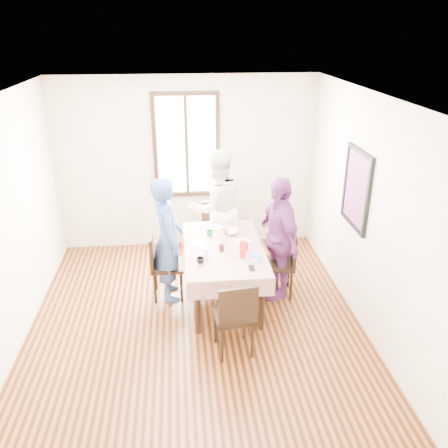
# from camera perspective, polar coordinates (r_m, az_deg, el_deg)

# --- Properties ---
(ground) EXTENTS (4.50, 4.50, 0.00)m
(ground) POSITION_cam_1_polar(r_m,az_deg,el_deg) (5.82, -3.50, -11.89)
(ground) COLOR black
(ground) RESTS_ON ground
(back_wall) EXTENTS (4.00, 0.00, 4.00)m
(back_wall) POSITION_cam_1_polar(r_m,az_deg,el_deg) (7.28, -4.59, 7.37)
(back_wall) COLOR beige
(back_wall) RESTS_ON ground
(right_wall) EXTENTS (0.00, 4.50, 4.50)m
(right_wall) POSITION_cam_1_polar(r_m,az_deg,el_deg) (5.58, 17.13, 1.23)
(right_wall) COLOR beige
(right_wall) RESTS_ON ground
(window_frame) EXTENTS (1.02, 0.06, 1.62)m
(window_frame) POSITION_cam_1_polar(r_m,az_deg,el_deg) (7.18, -4.66, 9.63)
(window_frame) COLOR black
(window_frame) RESTS_ON back_wall
(window_pane) EXTENTS (0.90, 0.02, 1.50)m
(window_pane) POSITION_cam_1_polar(r_m,az_deg,el_deg) (7.19, -4.66, 9.65)
(window_pane) COLOR white
(window_pane) RESTS_ON back_wall
(art_poster) EXTENTS (0.04, 0.76, 0.96)m
(art_poster) POSITION_cam_1_polar(r_m,az_deg,el_deg) (5.76, 16.08, 4.20)
(art_poster) COLOR red
(art_poster) RESTS_ON right_wall
(dining_table) EXTENTS (0.87, 1.55, 0.75)m
(dining_table) POSITION_cam_1_polar(r_m,az_deg,el_deg) (6.05, -0.05, -6.12)
(dining_table) COLOR black
(dining_table) RESTS_ON ground
(tablecloth) EXTENTS (0.99, 1.67, 0.01)m
(tablecloth) POSITION_cam_1_polar(r_m,az_deg,el_deg) (5.87, -0.05, -2.88)
(tablecloth) COLOR #57090B
(tablecloth) RESTS_ON dining_table
(chair_left) EXTENTS (0.42, 0.42, 0.91)m
(chair_left) POSITION_cam_1_polar(r_m,az_deg,el_deg) (6.12, -7.01, -5.09)
(chair_left) COLOR black
(chair_left) RESTS_ON ground
(chair_right) EXTENTS (0.47, 0.47, 0.91)m
(chair_right) POSITION_cam_1_polar(r_m,az_deg,el_deg) (6.16, 6.68, -4.86)
(chair_right) COLOR black
(chair_right) RESTS_ON ground
(chair_far) EXTENTS (0.42, 0.42, 0.91)m
(chair_far) POSITION_cam_1_polar(r_m,az_deg,el_deg) (6.96, -0.94, -1.20)
(chair_far) COLOR black
(chair_far) RESTS_ON ground
(chair_near) EXTENTS (0.47, 0.47, 0.91)m
(chair_near) POSITION_cam_1_polar(r_m,az_deg,el_deg) (5.11, 1.19, -11.24)
(chair_near) COLOR black
(chair_near) RESTS_ON ground
(person_left) EXTENTS (0.48, 0.66, 1.66)m
(person_left) POSITION_cam_1_polar(r_m,az_deg,el_deg) (5.95, -7.00, -1.91)
(person_left) COLOR #334F8D
(person_left) RESTS_ON ground
(person_far) EXTENTS (1.01, 0.88, 1.76)m
(person_far) POSITION_cam_1_polar(r_m,az_deg,el_deg) (6.77, -0.95, 1.99)
(person_far) COLOR white
(person_far) RESTS_ON ground
(person_right) EXTENTS (0.60, 1.03, 1.65)m
(person_right) POSITION_cam_1_polar(r_m,az_deg,el_deg) (5.99, 6.66, -1.76)
(person_right) COLOR #6F3074
(person_right) RESTS_ON ground
(mug_black) EXTENTS (0.10, 0.10, 0.07)m
(mug_black) POSITION_cam_1_polar(r_m,az_deg,el_deg) (5.47, -2.94, -4.53)
(mug_black) COLOR black
(mug_black) RESTS_ON tablecloth
(mug_flag) EXTENTS (0.13, 0.13, 0.09)m
(mug_flag) POSITION_cam_1_polar(r_m,az_deg,el_deg) (5.76, 2.58, -2.87)
(mug_flag) COLOR red
(mug_flag) RESTS_ON tablecloth
(mug_green) EXTENTS (0.09, 0.09, 0.07)m
(mug_green) POSITION_cam_1_polar(r_m,az_deg,el_deg) (6.17, -1.81, -1.11)
(mug_green) COLOR #0C7226
(mug_green) RESTS_ON tablecloth
(serving_bowl) EXTENTS (0.25, 0.25, 0.05)m
(serving_bowl) POSITION_cam_1_polar(r_m,az_deg,el_deg) (6.21, 0.68, -1.00)
(serving_bowl) COLOR white
(serving_bowl) RESTS_ON tablecloth
(juice_carton) EXTENTS (0.07, 0.07, 0.22)m
(juice_carton) POSITION_cam_1_polar(r_m,az_deg,el_deg) (5.58, 2.32, -3.07)
(juice_carton) COLOR red
(juice_carton) RESTS_ON tablecloth
(butter_tub) EXTENTS (0.13, 0.13, 0.06)m
(butter_tub) POSITION_cam_1_polar(r_m,az_deg,el_deg) (5.54, 4.05, -4.22)
(butter_tub) COLOR white
(butter_tub) RESTS_ON tablecloth
(jam_jar) EXTENTS (0.06, 0.06, 0.09)m
(jam_jar) POSITION_cam_1_polar(r_m,az_deg,el_deg) (5.75, -0.31, -2.94)
(jam_jar) COLOR black
(jam_jar) RESTS_ON tablecloth
(drinking_glass) EXTENTS (0.07, 0.07, 0.10)m
(drinking_glass) POSITION_cam_1_polar(r_m,az_deg,el_deg) (5.63, -2.34, -3.49)
(drinking_glass) COLOR silver
(drinking_glass) RESTS_ON tablecloth
(smartphone) EXTENTS (0.07, 0.14, 0.01)m
(smartphone) POSITION_cam_1_polar(r_m,az_deg,el_deg) (5.38, 3.43, -5.46)
(smartphone) COLOR black
(smartphone) RESTS_ON tablecloth
(flower_vase) EXTENTS (0.07, 0.07, 0.14)m
(flower_vase) POSITION_cam_1_polar(r_m,az_deg,el_deg) (5.88, 0.07, -2.04)
(flower_vase) COLOR silver
(flower_vase) RESTS_ON tablecloth
(plate_left) EXTENTS (0.20, 0.20, 0.01)m
(plate_left) POSITION_cam_1_polar(r_m,az_deg,el_deg) (5.93, -3.14, -2.50)
(plate_left) COLOR white
(plate_left) RESTS_ON tablecloth
(plate_right) EXTENTS (0.20, 0.20, 0.01)m
(plate_right) POSITION_cam_1_polar(r_m,az_deg,el_deg) (6.00, 2.43, -2.15)
(plate_right) COLOR white
(plate_right) RESTS_ON tablecloth
(plate_far) EXTENTS (0.20, 0.20, 0.01)m
(plate_far) POSITION_cam_1_polar(r_m,az_deg,el_deg) (6.40, -0.81, -0.45)
(plate_far) COLOR white
(plate_far) RESTS_ON tablecloth
(butter_lid) EXTENTS (0.12, 0.12, 0.01)m
(butter_lid) POSITION_cam_1_polar(r_m,az_deg,el_deg) (5.52, 4.06, -3.87)
(butter_lid) COLOR blue
(butter_lid) RESTS_ON butter_tub
(flower_bunch) EXTENTS (0.09, 0.09, 0.10)m
(flower_bunch) POSITION_cam_1_polar(r_m,az_deg,el_deg) (5.83, 0.07, -0.99)
(flower_bunch) COLOR yellow
(flower_bunch) RESTS_ON flower_vase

